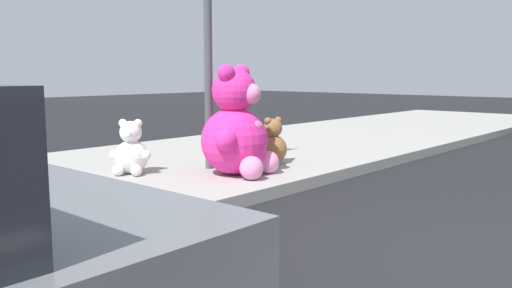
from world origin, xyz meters
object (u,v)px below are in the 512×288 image
at_px(plush_lime, 221,147).
at_px(plush_pink_large, 237,131).
at_px(sign_pole, 208,42).
at_px(plush_white, 131,152).
at_px(plush_brown, 272,145).
at_px(plush_tan, 237,139).

bearing_deg(plush_lime, plush_pink_large, -122.45).
height_order(sign_pole, plush_pink_large, sign_pole).
relative_size(sign_pole, plush_pink_large, 2.29).
relative_size(plush_white, plush_lime, 1.34).
xyz_separation_m(sign_pole, plush_brown, (0.89, -0.36, -1.43)).
distance_m(plush_tan, plush_white, 1.92).
bearing_deg(plush_lime, sign_pole, -149.59).
distance_m(plush_pink_large, plush_tan, 1.49).
height_order(plush_pink_large, plush_white, plush_pink_large).
height_order(plush_tan, plush_white, plush_white).
xyz_separation_m(sign_pole, plush_lime, (0.49, 0.29, -1.49)).
bearing_deg(plush_pink_large, sign_pole, 83.70).
distance_m(sign_pole, plush_lime, 1.59).
xyz_separation_m(plush_tan, plush_brown, (-0.09, -0.79, -0.01)).
xyz_separation_m(sign_pole, plush_pink_large, (-0.07, -0.59, -1.14)).
relative_size(sign_pole, plush_lime, 6.05).
bearing_deg(plush_white, plush_brown, -24.30).
bearing_deg(plush_white, sign_pole, -26.48).
height_order(plush_pink_large, plush_brown, plush_pink_large).
bearing_deg(plush_white, plush_tan, -1.14).
xyz_separation_m(sign_pole, plush_white, (-0.94, 0.47, -1.42)).
height_order(plush_pink_large, plush_lime, plush_pink_large).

